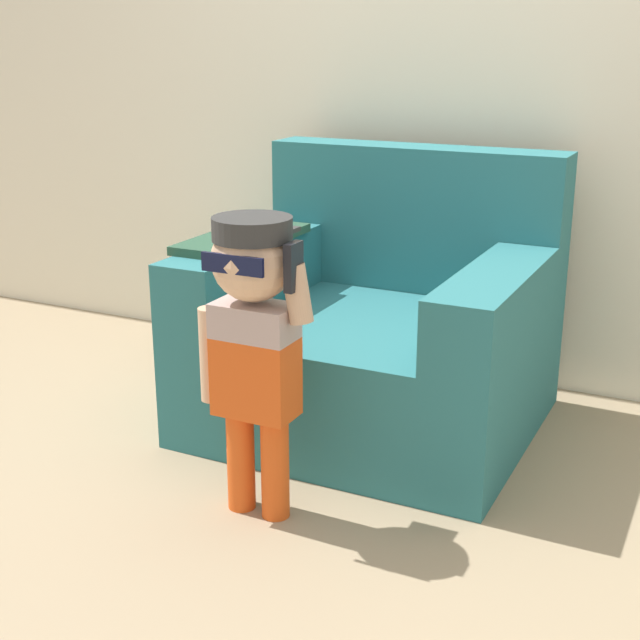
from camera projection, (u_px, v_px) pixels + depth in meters
ground_plane at (387, 440)px, 3.09m from camera, size 10.00×10.00×0.00m
wall_back at (471, 46)px, 3.34m from camera, size 10.00×0.05×2.60m
armchair at (377, 332)px, 3.17m from camera, size 1.15×1.01×0.95m
person_child at (254, 321)px, 2.45m from camera, size 0.36×0.27×0.88m
side_table at (202, 310)px, 3.67m from camera, size 0.30×0.30×0.42m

